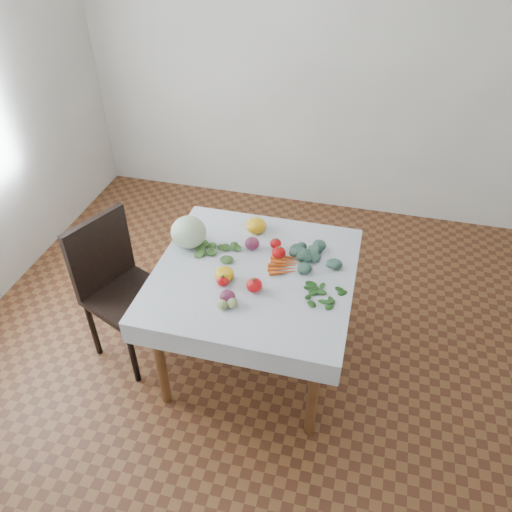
% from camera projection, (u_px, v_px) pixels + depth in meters
% --- Properties ---
extents(ground, '(4.00, 4.00, 0.00)m').
position_uv_depth(ground, '(254.00, 358.00, 3.31)').
color(ground, brown).
extents(back_wall, '(4.00, 0.04, 2.70)m').
position_uv_depth(back_wall, '(317.00, 58.00, 3.98)').
color(back_wall, white).
rests_on(back_wall, ground).
extents(table, '(1.00, 1.00, 0.75)m').
position_uv_depth(table, '(254.00, 285.00, 2.90)').
color(table, brown).
rests_on(table, ground).
extents(tablecloth, '(1.12, 1.12, 0.01)m').
position_uv_depth(tablecloth, '(254.00, 272.00, 2.84)').
color(tablecloth, white).
rests_on(tablecloth, table).
extents(chair, '(0.57, 0.57, 0.97)m').
position_uv_depth(chair, '(117.00, 281.00, 3.07)').
color(chair, black).
rests_on(chair, ground).
extents(cabbage, '(0.27, 0.27, 0.19)m').
position_uv_depth(cabbage, '(189.00, 232.00, 2.97)').
color(cabbage, beige).
rests_on(cabbage, tablecloth).
extents(tomato_a, '(0.08, 0.08, 0.06)m').
position_uv_depth(tomato_a, '(276.00, 243.00, 2.99)').
color(tomato_a, red).
rests_on(tomato_a, tablecloth).
extents(tomato_b, '(0.10, 0.10, 0.07)m').
position_uv_depth(tomato_b, '(279.00, 253.00, 2.92)').
color(tomato_b, red).
rests_on(tomato_b, tablecloth).
extents(tomato_c, '(0.08, 0.08, 0.06)m').
position_uv_depth(tomato_c, '(223.00, 281.00, 2.73)').
color(tomato_c, red).
rests_on(tomato_c, tablecloth).
extents(tomato_d, '(0.10, 0.10, 0.08)m').
position_uv_depth(tomato_d, '(254.00, 285.00, 2.69)').
color(tomato_d, red).
rests_on(tomato_d, tablecloth).
extents(heirloom_back, '(0.14, 0.14, 0.09)m').
position_uv_depth(heirloom_back, '(256.00, 225.00, 3.11)').
color(heirloom_back, yellow).
rests_on(heirloom_back, tablecloth).
extents(heirloom_front, '(0.11, 0.11, 0.08)m').
position_uv_depth(heirloom_front, '(225.00, 274.00, 2.76)').
color(heirloom_front, yellow).
rests_on(heirloom_front, tablecloth).
extents(onion_a, '(0.10, 0.10, 0.07)m').
position_uv_depth(onion_a, '(252.00, 243.00, 2.98)').
color(onion_a, '#4F1631').
rests_on(onion_a, tablecloth).
extents(onion_b, '(0.11, 0.11, 0.07)m').
position_uv_depth(onion_b, '(227.00, 297.00, 2.62)').
color(onion_b, '#4F1631').
rests_on(onion_b, tablecloth).
extents(tomatillo_cluster, '(0.08, 0.11, 0.04)m').
position_uv_depth(tomatillo_cluster, '(226.00, 305.00, 2.59)').
color(tomatillo_cluster, '#B3BD6D').
rests_on(tomatillo_cluster, tablecloth).
extents(carrot_bunch, '(0.18, 0.20, 0.03)m').
position_uv_depth(carrot_bunch, '(285.00, 264.00, 2.87)').
color(carrot_bunch, '#DF5518').
rests_on(carrot_bunch, tablecloth).
extents(kale_bunch, '(0.33, 0.32, 0.05)m').
position_uv_depth(kale_bunch, '(323.00, 256.00, 2.91)').
color(kale_bunch, '#3E6654').
rests_on(kale_bunch, tablecloth).
extents(basil_bunch, '(0.26, 0.19, 0.01)m').
position_uv_depth(basil_bunch, '(327.00, 297.00, 2.66)').
color(basil_bunch, '#194C17').
rests_on(basil_bunch, tablecloth).
extents(dill_bunch, '(0.26, 0.20, 0.02)m').
position_uv_depth(dill_bunch, '(218.00, 252.00, 2.96)').
color(dill_bunch, '#3C6D32').
rests_on(dill_bunch, tablecloth).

